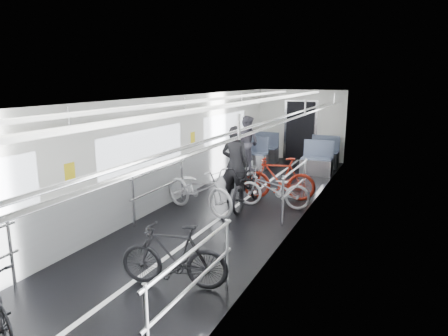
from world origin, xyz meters
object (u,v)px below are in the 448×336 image
object	(u,v)px
bike_right_near	(174,256)
bike_aisle	(248,185)
bike_left_far	(199,189)
bike_right_mid	(273,189)
bike_right_far	(279,179)
person_seated	(247,143)
person_standing	(235,165)

from	to	relation	value
bike_right_near	bike_aisle	world-z (taller)	bike_aisle
bike_left_far	bike_aisle	distance (m)	1.12
bike_right_mid	bike_right_far	world-z (taller)	bike_right_far
bike_right_far	person_seated	distance (m)	3.24
bike_right_near	bike_right_mid	distance (m)	3.84
bike_right_mid	bike_aisle	size ratio (longest dim) A/B	0.88
bike_right_mid	person_seated	bearing A→B (deg)	-156.07
bike_right_mid	person_seated	xyz separation A→B (m)	(-1.89, 3.25, 0.41)
bike_aisle	person_seated	size ratio (longest dim) A/B	1.09
bike_right_mid	bike_aisle	bearing A→B (deg)	-80.12
bike_right_near	bike_right_mid	bearing A→B (deg)	163.90
bike_right_near	bike_right_mid	size ratio (longest dim) A/B	0.93
bike_right_far	bike_aisle	world-z (taller)	bike_right_far
bike_aisle	person_seated	bearing A→B (deg)	109.14
bike_right_mid	person_seated	size ratio (longest dim) A/B	0.96
person_standing	bike_right_mid	bearing A→B (deg)	-176.98
bike_left_far	person_standing	xyz separation A→B (m)	(0.45, 0.88, 0.39)
bike_right_far	person_standing	size ratio (longest dim) A/B	0.95
person_standing	bike_aisle	bearing A→B (deg)	163.72
bike_right_far	person_seated	size ratio (longest dim) A/B	1.01
bike_left_far	bike_right_far	distance (m)	1.99
bike_left_far	bike_aisle	world-z (taller)	bike_left_far
bike_left_far	bike_right_far	world-z (taller)	bike_right_far
bike_right_near	bike_right_far	bearing A→B (deg)	165.02
bike_right_near	bike_right_far	size ratio (longest dim) A/B	0.89
person_standing	person_seated	distance (m)	3.46
bike_right_far	bike_right_mid	bearing A→B (deg)	-6.55
person_seated	bike_right_near	bearing A→B (deg)	119.93
bike_right_far	person_seated	xyz separation A→B (m)	(-1.84, 2.65, 0.33)
bike_right_mid	bike_right_far	distance (m)	0.61
bike_right_near	person_standing	size ratio (longest dim) A/B	0.85
person_standing	person_seated	size ratio (longest dim) A/B	1.06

